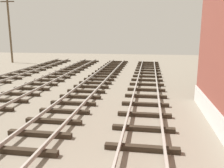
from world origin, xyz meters
TOP-DOWN VIEW (x-y plane):
  - utility_pole_far at (-16.36, 25.61)m, footprint 1.80×0.24m

SIDE VIEW (x-z plane):
  - utility_pole_far at x=-16.36m, z-range 0.19..8.13m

